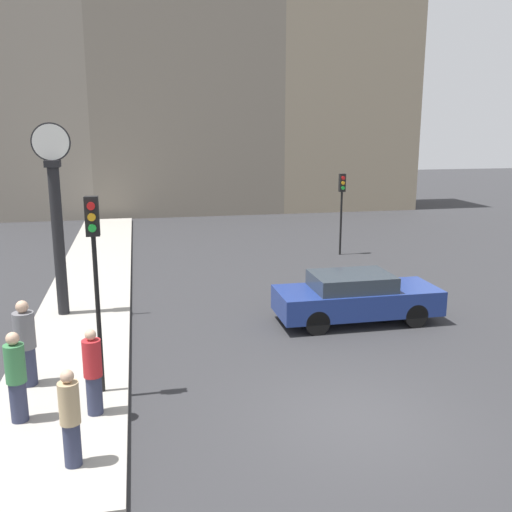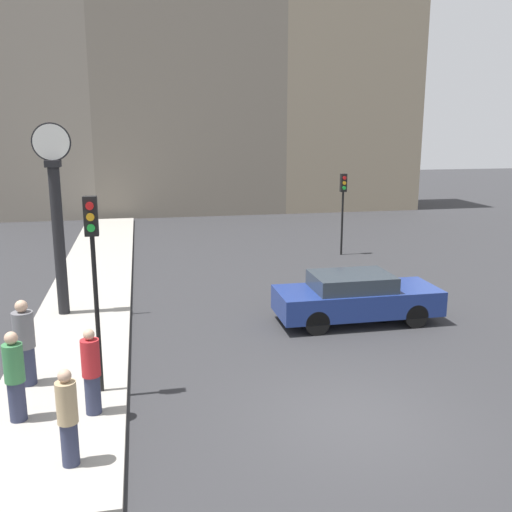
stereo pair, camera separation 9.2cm
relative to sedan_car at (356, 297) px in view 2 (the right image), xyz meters
The scene contains 11 objects.
ground_plane 5.68m from the sedan_car, 111.11° to the right, with size 120.00×120.00×0.00m, color #2D2D30.
sidewalk_corner 9.82m from the sedan_car, 140.78° to the left, with size 2.64×26.91×0.16m, color #A39E93.
building_row 24.29m from the sedan_car, 95.33° to the left, with size 28.76×5.00×18.51m.
sedan_car is the anchor object (origin of this frame).
traffic_light_near 7.91m from the sedan_car, 153.34° to the right, with size 0.26×0.24×3.97m.
traffic_light_far 8.97m from the sedan_car, 72.70° to the left, with size 0.26×0.24×3.49m.
street_clock 8.62m from the sedan_car, 166.50° to the left, with size 1.04×0.41×5.37m.
pedestrian_red_top 8.11m from the sedan_car, 147.81° to the right, with size 0.34×0.34×1.66m.
pedestrian_tan_coat 9.28m from the sedan_car, 139.86° to the right, with size 0.32×0.32×1.62m.
pedestrian_green_hoodie 9.26m from the sedan_car, 152.21° to the right, with size 0.36×0.36×1.71m.
pedestrian_grey_jacket 8.75m from the sedan_car, 161.60° to the right, with size 0.42×0.42×1.82m.
Camera 2 is at (-3.80, -9.26, 5.39)m, focal length 40.00 mm.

